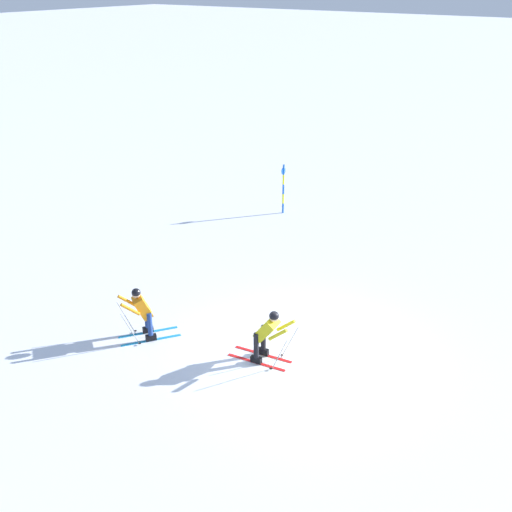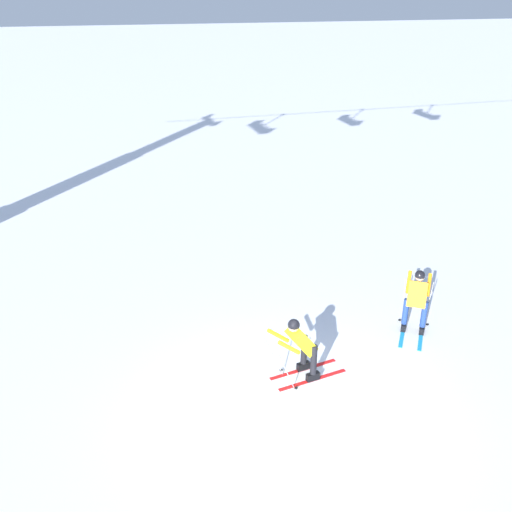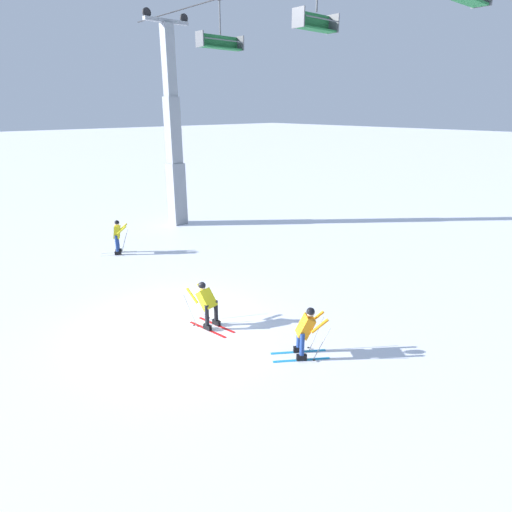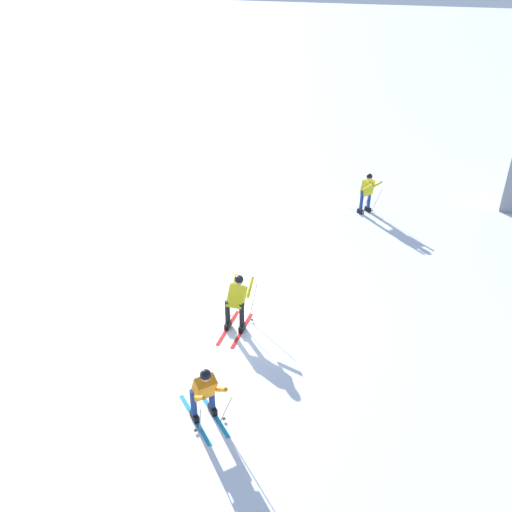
{
  "view_description": "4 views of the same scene",
  "coord_description": "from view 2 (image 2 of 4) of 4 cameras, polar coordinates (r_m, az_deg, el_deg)",
  "views": [
    {
      "loc": [
        -6.53,
        11.4,
        8.74
      ],
      "look_at": [
        0.76,
        1.09,
        2.88
      ],
      "focal_mm": 43.17,
      "sensor_mm": 36.0,
      "label": 1
    },
    {
      "loc": [
        -3.02,
        -7.92,
        7.26
      ],
      "look_at": [
        0.03,
        2.17,
        2.27
      ],
      "focal_mm": 39.7,
      "sensor_mm": 36.0,
      "label": 2
    },
    {
      "loc": [
        10.59,
        -6.03,
        6.54
      ],
      "look_at": [
        0.72,
        2.82,
        1.92
      ],
      "focal_mm": 30.07,
      "sensor_mm": 36.0,
      "label": 3
    },
    {
      "loc": [
        10.36,
        6.28,
        8.37
      ],
      "look_at": [
        1.69,
        1.99,
        2.94
      ],
      "focal_mm": 36.35,
      "sensor_mm": 36.0,
      "label": 4
    }
  ],
  "objects": [
    {
      "name": "ground_plane",
      "position": [
        11.16,
        3.2,
        -15.28
      ],
      "size": [
        260.0,
        260.0,
        0.0
      ],
      "primitive_type": "plane",
      "color": "white"
    },
    {
      "name": "skier_carving_main",
      "position": [
        11.48,
        4.54,
        -8.78
      ],
      "size": [
        1.73,
        0.83,
        1.59
      ],
      "color": "red",
      "rests_on": "ground_plane"
    },
    {
      "name": "skier_distant_downhill",
      "position": [
        13.56,
        15.9,
        -4.02
      ],
      "size": [
        1.35,
        1.58,
        1.58
      ],
      "color": "#198CCC",
      "rests_on": "ground_plane"
    }
  ]
}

